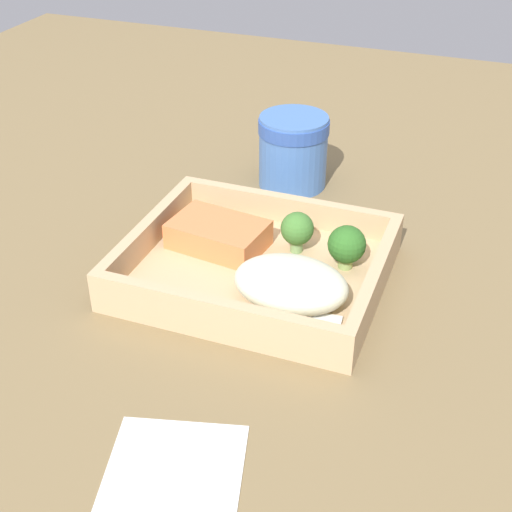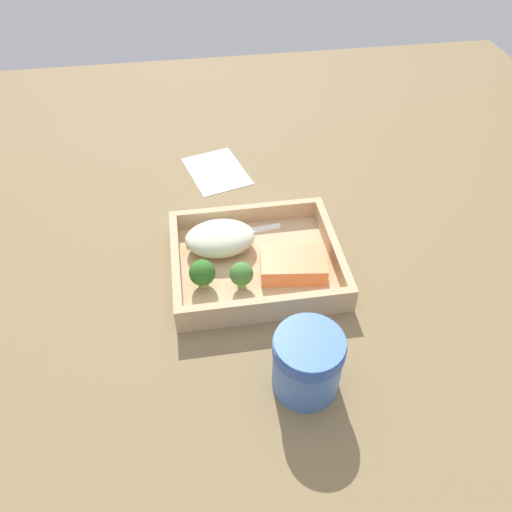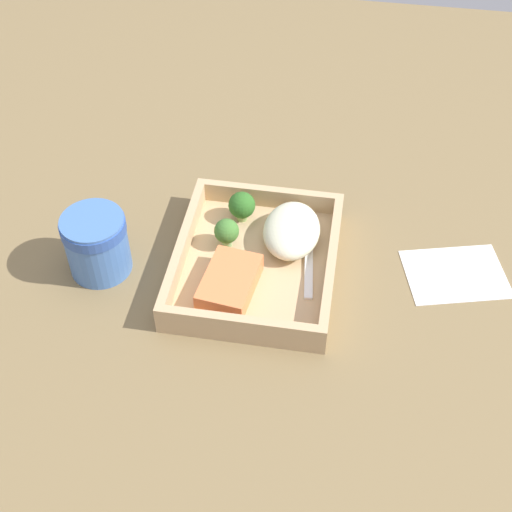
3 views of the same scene
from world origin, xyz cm
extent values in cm
cube|color=olive|center=(0.00, 0.00, -1.00)|extent=(160.00, 160.00, 2.00)
cube|color=tan|center=(0.00, 0.00, 0.60)|extent=(25.37, 21.47, 1.20)
cube|color=tan|center=(0.00, -10.13, 2.74)|extent=(25.37, 1.20, 3.08)
cube|color=tan|center=(0.00, 10.13, 2.74)|extent=(25.37, 1.20, 3.08)
cube|color=tan|center=(-12.09, 0.00, 2.74)|extent=(1.20, 19.07, 3.08)
cube|color=tan|center=(12.09, 0.00, 2.74)|extent=(1.20, 19.07, 3.08)
cube|color=#EA7B45|center=(-5.21, 2.62, 2.61)|extent=(10.48, 7.58, 2.81)
ellipsoid|color=beige|center=(5.03, -4.16, 3.32)|extent=(10.94, 7.82, 4.24)
cylinder|color=#749A5E|center=(2.82, 4.55, 2.10)|extent=(1.31, 1.31, 1.80)
sphere|color=#40752E|center=(2.82, 4.55, 3.95)|extent=(3.46, 3.46, 3.46)
cylinder|color=#88A25B|center=(8.37, 3.42, 2.03)|extent=(1.46, 1.46, 1.65)
sphere|color=#2D6422|center=(8.37, 3.42, 3.91)|extent=(3.85, 3.85, 3.85)
cube|color=white|center=(0.92, -7.11, 1.42)|extent=(12.45, 2.36, 0.44)
cube|color=white|center=(8.78, -6.30, 1.42)|extent=(3.61, 2.54, 0.44)
cylinder|color=#4572B9|center=(-3.01, 21.01, 4.51)|extent=(8.37, 8.37, 9.02)
cylinder|color=#3356A8|center=(-3.01, 21.01, 7.81)|extent=(8.62, 8.62, 1.62)
cube|color=white|center=(3.54, -26.98, 0.12)|extent=(13.12, 15.56, 0.24)
camera|label=1|loc=(20.93, -55.74, 41.74)|focal=50.00mm
camera|label=2|loc=(8.26, 53.45, 55.86)|focal=35.00mm
camera|label=3|loc=(-65.03, -10.76, 72.22)|focal=50.00mm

